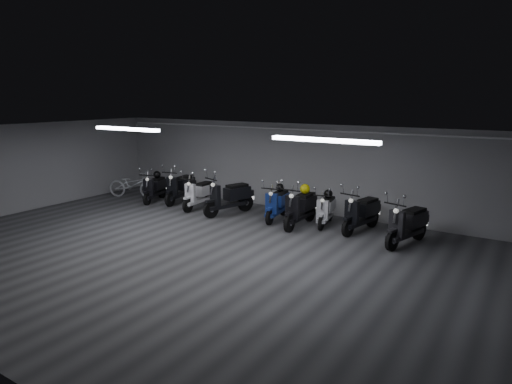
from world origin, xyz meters
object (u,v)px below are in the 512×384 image
Objects in this scene: scooter_0 at (154,184)px; scooter_5 at (300,202)px; scooter_6 at (326,205)px; scooter_7 at (361,207)px; helmet_2 at (280,188)px; scooter_2 at (199,189)px; helmet_1 at (328,194)px; helmet_0 at (157,174)px; scooter_3 at (229,191)px; scooter_9 at (407,218)px; helmet_3 at (305,189)px; scooter_4 at (277,198)px; bicycle at (132,182)px; scooter_1 at (180,182)px.

scooter_5 is at bearing -18.62° from scooter_0.
scooter_7 is (1.07, -0.07, 0.10)m from scooter_6.
scooter_7 is at bearing -1.26° from helmet_2.
scooter_2 is 4.35m from helmet_1.
scooter_2 is 2.05m from helmet_0.
scooter_3 is 2.49m from scooter_5.
helmet_1 is at bearing 178.33° from scooter_9.
scooter_6 is at bearing 22.97° from helmet_3.
scooter_5 is at bearing -24.48° from scooter_4.
bicycle is at bearing 173.07° from scooter_4.
helmet_1 is (-2.45, 0.77, 0.17)m from scooter_9.
helmet_2 is at bearing -106.57° from bicycle.
scooter_9 is at bearing -7.69° from helmet_2.
scooter_9 is 7.51× the size of helmet_2.
scooter_5 reaches higher than helmet_0.
scooter_0 is 8.70m from scooter_9.
helmet_2 is (-0.95, 0.49, 0.22)m from scooter_5.
scooter_9 reaches higher than scooter_6.
scooter_2 is at bearing -171.13° from helmet_1.
bicycle is 6.99× the size of helmet_0.
scooter_1 is at bearing 171.05° from scooter_6.
scooter_2 is 3.77m from scooter_5.
scooter_7 is (7.35, 0.45, 0.06)m from scooter_0.
scooter_4 is 0.97× the size of bicycle.
scooter_4 is at bearing 0.46° from scooter_2.
scooter_0 is at bearing 174.32° from scooter_6.
scooter_0 is at bearing -71.28° from helmet_0.
helmet_0 is 1.03× the size of helmet_2.
scooter_7 is 2.59m from helmet_2.
scooter_5 reaches higher than scooter_6.
scooter_5 is at bearing -2.15° from helmet_0.
scooter_9 is at bearing -1.24° from scooter_5.
scooter_9 is at bearing -1.66° from helmet_0.
helmet_0 is (-3.31, 0.25, 0.18)m from scooter_3.
scooter_0 is at bearing -164.43° from scooter_9.
scooter_1 is at bearing -101.33° from bicycle.
helmet_3 is at bearing -0.12° from scooter_2.
helmet_1 is at bearing 90.00° from scooter_6.
scooter_6 is 7.46m from bicycle.
helmet_1 is at bearing -11.94° from scooter_0.
scooter_2 is at bearing 174.66° from scooter_4.
scooter_4 is at bearing 179.62° from scooter_6.
scooter_4 is 4.90m from helmet_0.
bicycle is at bearing -169.93° from helmet_0.
scooter_4 is 2.54m from scooter_7.
helmet_1 is at bearing 9.30° from helmet_2.
scooter_0 is 7.37m from scooter_7.
helmet_0 is at bearing -176.76° from helmet_2.
scooter_3 reaches higher than scooter_0.
scooter_0 is 1.06× the size of scooter_6.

